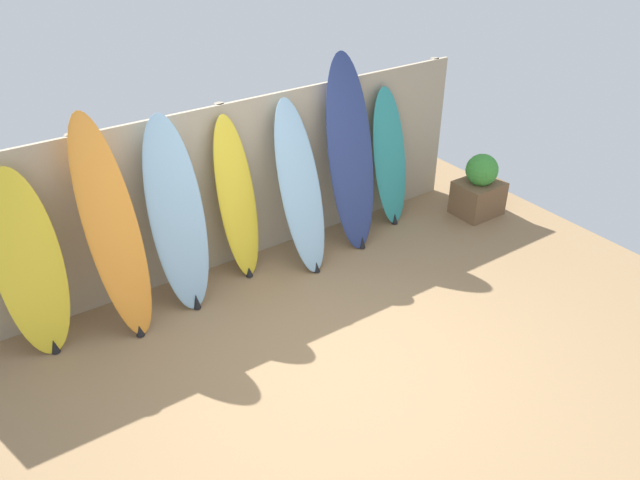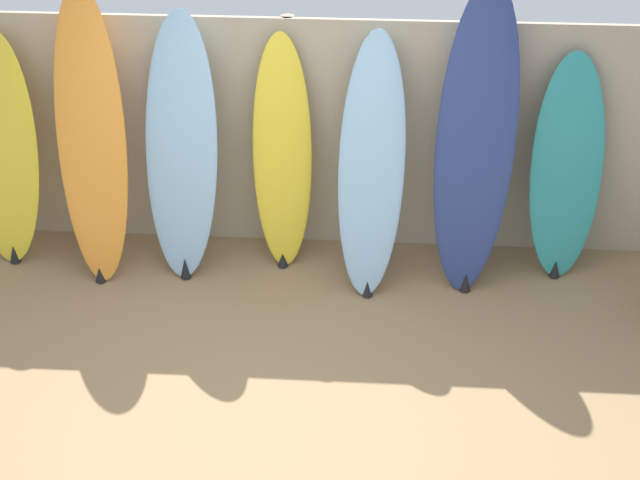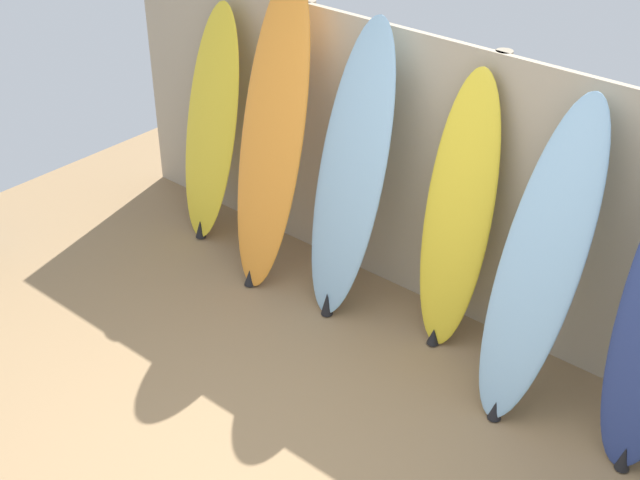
{
  "view_description": "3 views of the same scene",
  "coord_description": "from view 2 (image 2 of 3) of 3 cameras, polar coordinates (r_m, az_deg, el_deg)",
  "views": [
    {
      "loc": [
        -2.53,
        -3.4,
        3.84
      ],
      "look_at": [
        0.28,
        0.7,
        0.81
      ],
      "focal_mm": 35.0,
      "sensor_mm": 36.0,
      "label": 1
    },
    {
      "loc": [
        0.61,
        -3.95,
        3.83
      ],
      "look_at": [
        0.3,
        0.84,
        0.74
      ],
      "focal_mm": 50.0,
      "sensor_mm": 36.0,
      "label": 2
    },
    {
      "loc": [
        2.3,
        -2.21,
        3.49
      ],
      "look_at": [
        -0.35,
        0.88,
        0.97
      ],
      "focal_mm": 50.0,
      "sensor_mm": 36.0,
      "label": 3
    }
  ],
  "objects": [
    {
      "name": "surfboard_skyblue_4",
      "position": [
        6.24,
        3.32,
        4.64
      ],
      "size": [
        0.5,
        0.73,
        1.8
      ],
      "color": "#8CB7D6",
      "rests_on": "ground"
    },
    {
      "name": "surfboard_skyblue_2",
      "position": [
        6.41,
        -8.86,
        5.65
      ],
      "size": [
        0.58,
        0.58,
        1.91
      ],
      "color": "#8CB7D6",
      "rests_on": "ground"
    },
    {
      "name": "surfboard_yellow_3",
      "position": [
        6.46,
        -2.42,
        5.42
      ],
      "size": [
        0.46,
        0.42,
        1.74
      ],
      "color": "yellow",
      "rests_on": "ground"
    },
    {
      "name": "surfboard_orange_1",
      "position": [
        6.49,
        -14.41,
        6.18
      ],
      "size": [
        0.55,
        0.67,
        2.07
      ],
      "color": "orange",
      "rests_on": "ground"
    },
    {
      "name": "surfboard_navy_5",
      "position": [
        6.27,
        9.92,
        6.13
      ],
      "size": [
        0.63,
        0.7,
        2.15
      ],
      "color": "navy",
      "rests_on": "ground"
    },
    {
      "name": "surfboard_teal_6",
      "position": [
        6.59,
        15.5,
        4.31
      ],
      "size": [
        0.57,
        0.45,
        1.65
      ],
      "color": "teal",
      "rests_on": "ground"
    },
    {
      "name": "ground",
      "position": [
        5.53,
        -3.75,
        -11.08
      ],
      "size": [
        7.68,
        7.68,
        0.0
      ],
      "primitive_type": "plane",
      "color": "#8E704C"
    },
    {
      "name": "fence_back",
      "position": [
        6.66,
        -1.98,
        6.71
      ],
      "size": [
        6.08,
        0.11,
        1.8
      ],
      "color": "tan",
      "rests_on": "ground"
    },
    {
      "name": "surfboard_yellow_0",
      "position": [
        6.92,
        -19.64,
        5.28
      ],
      "size": [
        0.61,
        0.48,
        1.72
      ],
      "color": "yellow",
      "rests_on": "ground"
    }
  ]
}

